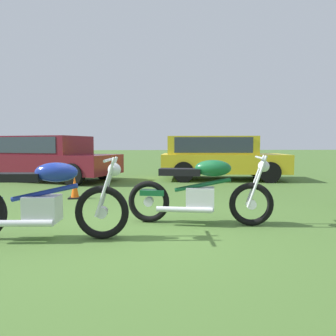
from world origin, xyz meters
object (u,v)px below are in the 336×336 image
(motorcycle_blue, at_px, (43,200))
(traffic_cone, at_px, (75,188))
(motorcycle_green, at_px, (201,192))
(car_yellow, at_px, (217,154))
(car_burgundy, at_px, (44,155))

(motorcycle_blue, relative_size, traffic_cone, 4.40)
(motorcycle_green, relative_size, car_yellow, 0.49)
(traffic_cone, bearing_deg, car_burgundy, 115.67)
(car_burgundy, relative_size, car_yellow, 1.13)
(motorcycle_blue, xyz_separation_m, car_burgundy, (-1.93, 6.44, 0.35))
(motorcycle_blue, distance_m, motorcycle_green, 2.14)
(motorcycle_blue, bearing_deg, traffic_cone, 98.52)
(traffic_cone, bearing_deg, car_yellow, 39.77)
(car_burgundy, height_order, traffic_cone, car_burgundy)
(motorcycle_blue, distance_m, car_burgundy, 6.73)
(car_yellow, bearing_deg, traffic_cone, -131.99)
(car_yellow, bearing_deg, motorcycle_green, -98.23)
(motorcycle_green, xyz_separation_m, car_yellow, (1.67, 5.64, 0.35))
(motorcycle_green, relative_size, traffic_cone, 4.26)
(motorcycle_blue, relative_size, car_yellow, 0.51)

